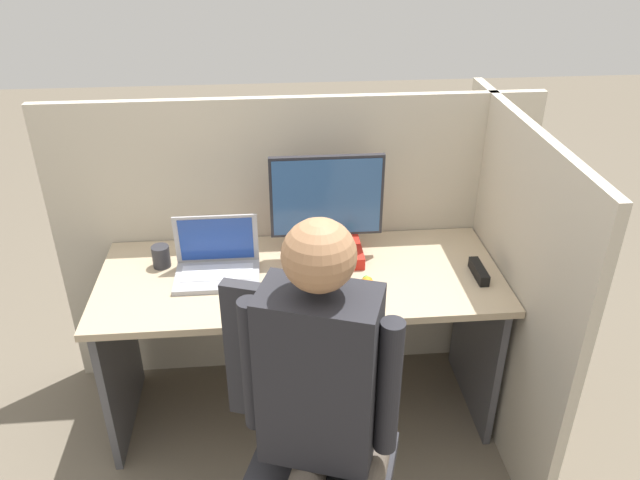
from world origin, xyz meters
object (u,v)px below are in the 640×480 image
Objects in this scene: person at (326,405)px; paper_box at (326,251)px; stapler at (479,271)px; office_chair at (307,437)px; pen_cup at (161,256)px; carrot_toy at (369,289)px; monitor at (327,201)px; laptop at (217,265)px.

paper_box is at bearing 84.37° from person.
office_chair is at bearing -141.96° from stapler.
pen_cup is at bearing 123.10° from person.
office_chair reaches higher than paper_box.
stapler is 0.97m from office_chair.
carrot_toy is (-0.46, -0.09, 0.00)m from stapler.
person is (0.05, -0.14, 0.28)m from office_chair.
stapler is (0.60, -0.21, -0.24)m from monitor.
laptop is 0.90m from person.
monitor reaches higher than laptop.
laptop is 0.34× the size of office_chair.
laptop is at bearing 113.67° from person.
stapler is 1.14× the size of carrot_toy.
person reaches higher than monitor.
paper_box is 1.81× the size of stapler.
monitor is at bearing 13.91° from laptop.
laptop reaches higher than carrot_toy.
laptop is (-0.45, -0.11, 0.02)m from paper_box.
office_chair is 0.98m from pen_cup.
laptop is at bearing 161.76° from carrot_toy.
carrot_toy is (0.14, -0.31, -0.23)m from monitor.
laptop is at bearing -20.77° from pen_cup.
pen_cup reaches higher than paper_box.
monitor reaches higher than office_chair.
carrot_toy is 0.67m from person.
stapler is at bearing -19.51° from paper_box.
stapler is 0.16× the size of office_chair.
monitor is at bearing 90.00° from paper_box.
laptop reaches higher than stapler.
person is (-0.23, -0.63, 0.03)m from carrot_toy.
paper_box is 0.64× the size of monitor.
pen_cup is (-0.69, -0.02, 0.02)m from paper_box.
laptop is at bearing 174.45° from stapler.
person is at bearing -71.07° from office_chair.
paper_box reaches higher than stapler.
office_chair is at bearing 108.93° from person.
monitor is 0.94m from office_chair.
person is at bearing -109.81° from carrot_toy.
office_chair is (-0.14, -0.79, -0.25)m from paper_box.
monitor reaches higher than carrot_toy.
person reaches higher than paper_box.
pen_cup is (-0.23, 0.09, -0.00)m from laptop.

